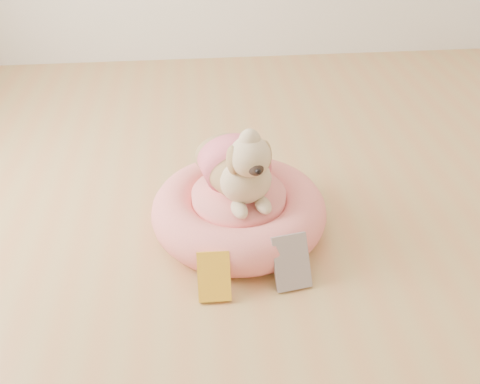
{
  "coord_description": "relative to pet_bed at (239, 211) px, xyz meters",
  "views": [
    {
      "loc": [
        -0.21,
        -1.51,
        1.41
      ],
      "look_at": [
        -0.04,
        0.21,
        0.22
      ],
      "focal_mm": 40.0,
      "sensor_mm": 36.0,
      "label": 1
    }
  ],
  "objects": [
    {
      "name": "book_yellow",
      "position": [
        -0.12,
        -0.37,
        -0.01
      ],
      "size": [
        0.12,
        0.12,
        0.16
      ],
      "primitive_type": "cube",
      "rotation": [
        -0.6,
        0.0,
        -0.01
      ],
      "color": "#F9FF1A",
      "rests_on": "floor"
    },
    {
      "name": "pet_bed",
      "position": [
        0.0,
        0.0,
        0.0
      ],
      "size": [
        0.72,
        0.72,
        0.19
      ],
      "color": "#E55970",
      "rests_on": "floor"
    },
    {
      "name": "book_white",
      "position": [
        0.16,
        -0.33,
        0.0
      ],
      "size": [
        0.15,
        0.14,
        0.19
      ],
      "primitive_type": "cube",
      "rotation": [
        -0.53,
        0.0,
        0.17
      ],
      "color": "white",
      "rests_on": "floor"
    },
    {
      "name": "floor",
      "position": [
        0.04,
        -0.26,
        -0.09
      ],
      "size": [
        4.5,
        4.5,
        0.0
      ],
      "primitive_type": "plane",
      "color": "tan",
      "rests_on": "ground"
    },
    {
      "name": "dog",
      "position": [
        -0.0,
        0.01,
        0.27
      ],
      "size": [
        0.42,
        0.54,
        0.35
      ],
      "primitive_type": null,
      "rotation": [
        0.0,
        0.0,
        0.22
      ],
      "color": "brown",
      "rests_on": "pet_bed"
    }
  ]
}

